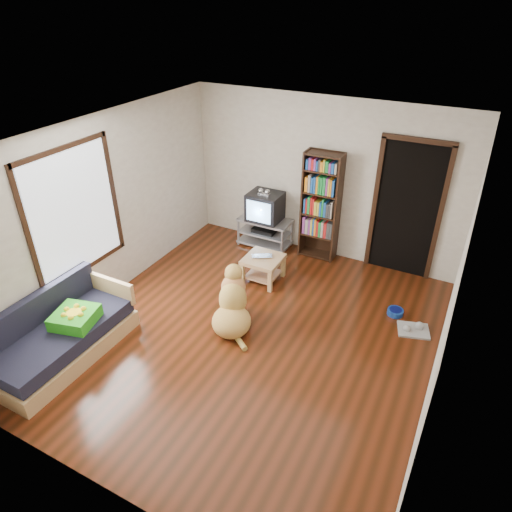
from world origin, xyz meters
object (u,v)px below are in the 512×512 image
at_px(grey_rag, 413,330).
at_px(bookshelf, 321,201).
at_px(laptop, 262,258).
at_px(dog_bowl, 395,312).
at_px(tv_stand, 265,231).
at_px(coffee_table, 263,264).
at_px(green_cushion, 75,317).
at_px(dog, 232,306).
at_px(sofa, 62,337).
at_px(crt_tv, 266,206).

xyz_separation_m(grey_rag, bookshelf, (-1.86, 1.28, 0.99)).
height_order(laptop, dog_bowl, laptop).
xyz_separation_m(tv_stand, bookshelf, (0.95, 0.09, 0.73)).
bearing_deg(coffee_table, green_cushion, -118.25).
distance_m(dog_bowl, dog, 2.28).
bearing_deg(green_cushion, tv_stand, 61.87).
relative_size(grey_rag, sofa, 0.22).
xyz_separation_m(laptop, tv_stand, (-0.47, 1.04, -0.14)).
xyz_separation_m(dog_bowl, grey_rag, (0.30, -0.25, -0.03)).
height_order(laptop, coffee_table, laptop).
distance_m(laptop, sofa, 2.97).
relative_size(crt_tv, sofa, 0.32).
height_order(dog_bowl, crt_tv, crt_tv).
relative_size(green_cushion, crt_tv, 0.82).
distance_m(green_cushion, bookshelf, 4.02).
xyz_separation_m(crt_tv, bookshelf, (0.95, 0.07, 0.26)).
distance_m(dog_bowl, tv_stand, 2.69).
bearing_deg(dog_bowl, sofa, -142.31).
bearing_deg(laptop, dog, -114.65).
xyz_separation_m(green_cushion, dog_bowl, (3.36, 2.53, -0.46)).
bearing_deg(grey_rag, green_cushion, -148.08).
xyz_separation_m(laptop, coffee_table, (-0.00, 0.03, -0.13)).
bearing_deg(tv_stand, bookshelf, 5.63).
bearing_deg(sofa, laptop, 60.84).
xyz_separation_m(crt_tv, dog, (0.60, -2.19, -0.44)).
bearing_deg(coffee_table, dog, -83.76).
xyz_separation_m(green_cushion, bookshelf, (1.80, 3.56, 0.50)).
distance_m(green_cushion, grey_rag, 4.34).
height_order(tv_stand, bookshelf, bookshelf).
distance_m(crt_tv, sofa, 3.81).
height_order(sofa, dog, same).
xyz_separation_m(laptop, bookshelf, (0.48, 1.13, 0.59)).
bearing_deg(sofa, dog, 42.92).
bearing_deg(grey_rag, coffee_table, 175.53).
distance_m(crt_tv, bookshelf, 0.99).
bearing_deg(laptop, crt_tv, 82.95).
distance_m(grey_rag, bookshelf, 2.46).
height_order(laptop, sofa, sofa).
relative_size(tv_stand, crt_tv, 1.55).
height_order(green_cushion, crt_tv, crt_tv).
relative_size(green_cushion, tv_stand, 0.53).
relative_size(dog_bowl, tv_stand, 0.24).
bearing_deg(dog_bowl, tv_stand, 159.42).
bearing_deg(grey_rag, tv_stand, 157.01).
distance_m(dog_bowl, sofa, 4.40).
height_order(laptop, tv_stand, tv_stand).
bearing_deg(bookshelf, green_cushion, -116.80).
bearing_deg(dog_bowl, coffee_table, -178.10).
xyz_separation_m(grey_rag, dog, (-2.21, -0.98, 0.29)).
height_order(dog_bowl, grey_rag, dog_bowl).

